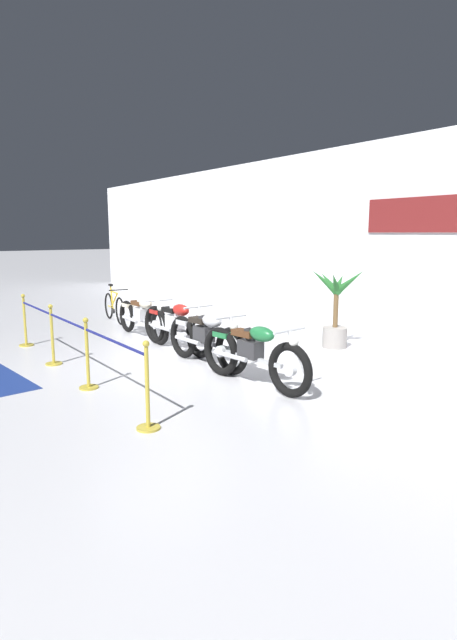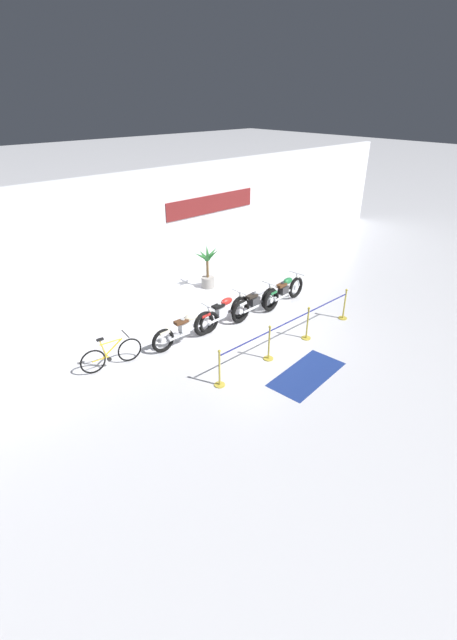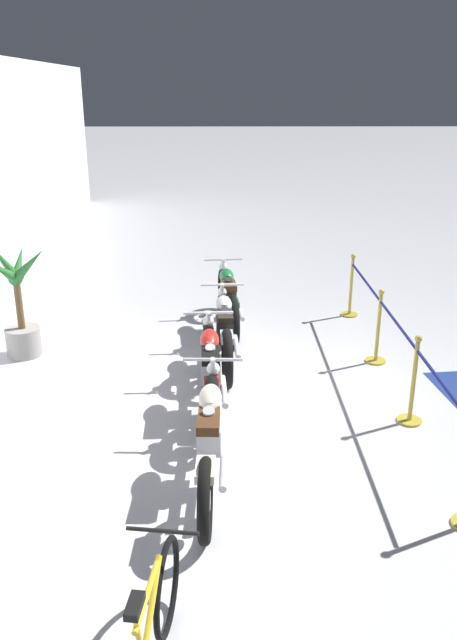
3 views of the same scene
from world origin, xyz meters
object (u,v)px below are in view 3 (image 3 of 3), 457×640
object	(u,v)px
stanchion_mid_right	(377,338)
stanchion_far_right	(351,295)
motorcycle_red_1	(211,372)
motorcycle_green_3	(228,300)
stanchion_mid_left	(412,393)
motorcycle_cream_0	(210,436)
stanchion_far_left	(422,378)
motorcycle_silver_2	(225,331)
potted_palm_left_of_row	(19,306)

from	to	relation	value
stanchion_mid_right	stanchion_far_right	bearing A→B (deg)	0.00
motorcycle_red_1	stanchion_far_right	size ratio (longest dim) A/B	2.22
motorcycle_green_3	stanchion_mid_right	world-z (taller)	stanchion_mid_right
stanchion_mid_left	motorcycle_cream_0	bearing A→B (deg)	115.98
motorcycle_cream_0	stanchion_far_left	bearing A→B (deg)	-69.28
stanchion_mid_left	motorcycle_green_3	bearing A→B (deg)	34.50
stanchion_mid_left	stanchion_far_right	bearing A→B (deg)	0.00
stanchion_mid_left	stanchion_mid_right	world-z (taller)	same
motorcycle_red_1	stanchion_far_right	world-z (taller)	stanchion_far_right
motorcycle_red_1	stanchion_far_left	bearing A→B (deg)	-103.98
motorcycle_silver_2	potted_palm_left_of_row	size ratio (longest dim) A/B	1.35
stanchion_mid_left	stanchion_far_right	distance (m)	3.57
motorcycle_cream_0	potted_palm_left_of_row	bearing A→B (deg)	41.50
motorcycle_cream_0	stanchion_far_right	distance (m)	5.17
motorcycle_red_1	stanchion_far_left	xyz separation A→B (m)	(-0.56, -2.26, 0.18)
potted_palm_left_of_row	stanchion_far_left	bearing A→B (deg)	-114.01
stanchion_far_left	potted_palm_left_of_row	bearing A→B (deg)	65.99
motorcycle_cream_0	stanchion_far_right	bearing A→B (deg)	-25.70
motorcycle_cream_0	potted_palm_left_of_row	size ratio (longest dim) A/B	1.47
stanchion_mid_right	stanchion_far_right	world-z (taller)	same
motorcycle_silver_2	stanchion_mid_left	distance (m)	2.65
motorcycle_green_3	potted_palm_left_of_row	bearing A→B (deg)	109.21
potted_palm_left_of_row	stanchion_mid_left	size ratio (longest dim) A/B	1.53
motorcycle_cream_0	motorcycle_red_1	distance (m)	1.41
stanchion_far_right	stanchion_mid_left	bearing A→B (deg)	180.00
motorcycle_cream_0	stanchion_far_right	size ratio (longest dim) A/B	2.25
motorcycle_green_3	potted_palm_left_of_row	world-z (taller)	potted_palm_left_of_row
motorcycle_green_3	stanchion_mid_left	distance (m)	3.60
stanchion_mid_left	stanchion_far_left	bearing A→B (deg)	180.00
stanchion_far_right	motorcycle_cream_0	bearing A→B (deg)	154.30
motorcycle_red_1	stanchion_mid_left	xyz separation A→B (m)	(-0.32, -2.26, -0.12)
motorcycle_silver_2	motorcycle_red_1	bearing A→B (deg)	172.60
motorcycle_cream_0	stanchion_mid_left	bearing A→B (deg)	-64.02
motorcycle_cream_0	motorcycle_silver_2	bearing A→B (deg)	-3.11
motorcycle_red_1	stanchion_mid_right	size ratio (longest dim) A/B	2.22
motorcycle_silver_2	stanchion_far_left	xyz separation A→B (m)	(-1.85, -2.10, 0.18)
stanchion_mid_right	stanchion_far_right	size ratio (longest dim) A/B	1.00
motorcycle_green_3	potted_palm_left_of_row	xyz separation A→B (m)	(-1.01, 2.90, 0.26)
motorcycle_red_1	motorcycle_silver_2	size ratio (longest dim) A/B	1.08
motorcycle_silver_2	stanchion_far_right	bearing A→B (deg)	-46.96
motorcycle_cream_0	stanchion_far_left	xyz separation A→B (m)	(0.85, -2.24, 0.19)
motorcycle_silver_2	potted_palm_left_of_row	distance (m)	2.88
motorcycle_silver_2	motorcycle_cream_0	bearing A→B (deg)	176.89
stanchion_far_left	motorcycle_cream_0	bearing A→B (deg)	110.72
motorcycle_green_3	stanchion_mid_left	bearing A→B (deg)	-145.50
stanchion_mid_left	stanchion_mid_right	distance (m)	1.67
motorcycle_green_3	stanchion_far_right	world-z (taller)	stanchion_far_right
potted_palm_left_of_row	stanchion_far_left	xyz separation A→B (m)	(-2.20, -4.94, -0.08)
stanchion_far_left	stanchion_far_right	bearing A→B (deg)	0.00
stanchion_far_left	stanchion_mid_right	world-z (taller)	same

